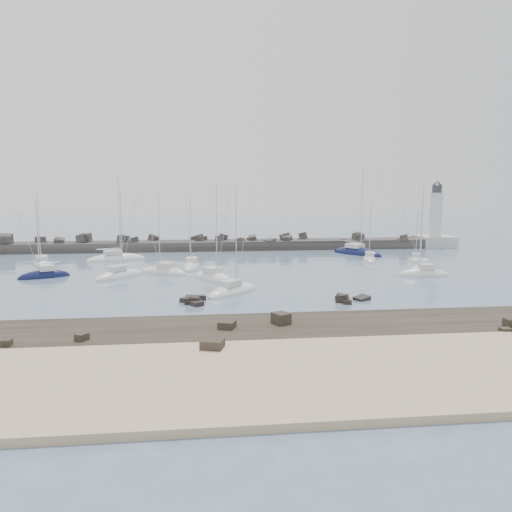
{
  "coord_description": "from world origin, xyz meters",
  "views": [
    {
      "loc": [
        -2.59,
        -62.22,
        12.11
      ],
      "look_at": [
        5.88,
        12.0,
        2.08
      ],
      "focal_mm": 35.0,
      "sensor_mm": 36.0,
      "label": 1
    }
  ],
  "objects_px": {
    "sailboat_7": "(233,292)",
    "lighthouse": "(435,232)",
    "sailboat_10": "(369,260)",
    "sailboat_14": "(214,279)",
    "sailboat_6": "(192,267)",
    "sailboat_11": "(421,271)",
    "sailboat_12": "(416,260)",
    "sailboat_1": "(42,265)",
    "sailboat_4": "(116,259)",
    "sailboat_2": "(44,276)",
    "sailboat_3": "(119,276)",
    "sailboat_5": "(164,273)",
    "sailboat_8": "(357,253)",
    "sailboat_9": "(424,275)"
  },
  "relations": [
    {
      "from": "sailboat_7",
      "to": "lighthouse",
      "type": "bearing_deg",
      "value": 43.07
    },
    {
      "from": "lighthouse",
      "to": "sailboat_4",
      "type": "distance_m",
      "value": 65.34
    },
    {
      "from": "sailboat_6",
      "to": "sailboat_7",
      "type": "relative_size",
      "value": 0.89
    },
    {
      "from": "sailboat_4",
      "to": "sailboat_12",
      "type": "relative_size",
      "value": 1.69
    },
    {
      "from": "sailboat_3",
      "to": "sailboat_6",
      "type": "bearing_deg",
      "value": 34.92
    },
    {
      "from": "sailboat_8",
      "to": "sailboat_11",
      "type": "height_order",
      "value": "sailboat_8"
    },
    {
      "from": "sailboat_4",
      "to": "sailboat_14",
      "type": "distance_m",
      "value": 26.33
    },
    {
      "from": "sailboat_14",
      "to": "sailboat_10",
      "type": "bearing_deg",
      "value": 29.84
    },
    {
      "from": "sailboat_6",
      "to": "lighthouse",
      "type": "bearing_deg",
      "value": 24.77
    },
    {
      "from": "sailboat_9",
      "to": "sailboat_1",
      "type": "bearing_deg",
      "value": 164.08
    },
    {
      "from": "sailboat_2",
      "to": "lighthouse",
      "type": "bearing_deg",
      "value": 22.6
    },
    {
      "from": "sailboat_6",
      "to": "sailboat_10",
      "type": "xyz_separation_m",
      "value": [
        30.08,
        4.82,
        -0.01
      ]
    },
    {
      "from": "sailboat_5",
      "to": "sailboat_9",
      "type": "height_order",
      "value": "sailboat_5"
    },
    {
      "from": "sailboat_3",
      "to": "sailboat_9",
      "type": "height_order",
      "value": "sailboat_3"
    },
    {
      "from": "sailboat_3",
      "to": "sailboat_14",
      "type": "relative_size",
      "value": 0.96
    },
    {
      "from": "sailboat_12",
      "to": "lighthouse",
      "type": "bearing_deg",
      "value": 56.81
    },
    {
      "from": "sailboat_8",
      "to": "sailboat_4",
      "type": "bearing_deg",
      "value": -175.81
    },
    {
      "from": "lighthouse",
      "to": "sailboat_1",
      "type": "xyz_separation_m",
      "value": [
        -74.73,
        -18.05,
        -2.95
      ]
    },
    {
      "from": "sailboat_5",
      "to": "sailboat_4",
      "type": "bearing_deg",
      "value": 121.64
    },
    {
      "from": "lighthouse",
      "to": "sailboat_8",
      "type": "height_order",
      "value": "sailboat_8"
    },
    {
      "from": "sailboat_10",
      "to": "sailboat_5",
      "type": "bearing_deg",
      "value": -164.47
    },
    {
      "from": "sailboat_4",
      "to": "sailboat_5",
      "type": "distance_m",
      "value": 17.35
    },
    {
      "from": "sailboat_11",
      "to": "sailboat_12",
      "type": "relative_size",
      "value": 1.56
    },
    {
      "from": "sailboat_6",
      "to": "sailboat_9",
      "type": "height_order",
      "value": "sailboat_6"
    },
    {
      "from": "sailboat_12",
      "to": "sailboat_14",
      "type": "relative_size",
      "value": 0.69
    },
    {
      "from": "sailboat_4",
      "to": "sailboat_11",
      "type": "xyz_separation_m",
      "value": [
        46.89,
        -17.2,
        0.01
      ]
    },
    {
      "from": "lighthouse",
      "to": "sailboat_2",
      "type": "height_order",
      "value": "lighthouse"
    },
    {
      "from": "sailboat_10",
      "to": "sailboat_7",
      "type": "bearing_deg",
      "value": -136.01
    },
    {
      "from": "lighthouse",
      "to": "sailboat_9",
      "type": "xyz_separation_m",
      "value": [
        -18.26,
        -34.16,
        -2.94
      ]
    },
    {
      "from": "sailboat_5",
      "to": "sailboat_7",
      "type": "relative_size",
      "value": 0.94
    },
    {
      "from": "lighthouse",
      "to": "sailboat_2",
      "type": "xyz_separation_m",
      "value": [
        -70.96,
        -29.53,
        -2.94
      ]
    },
    {
      "from": "sailboat_3",
      "to": "sailboat_5",
      "type": "relative_size",
      "value": 1.03
    },
    {
      "from": "sailboat_10",
      "to": "sailboat_14",
      "type": "xyz_separation_m",
      "value": [
        -26.96,
        -15.47,
        0.0
      ]
    },
    {
      "from": "sailboat_1",
      "to": "sailboat_12",
      "type": "xyz_separation_m",
      "value": [
        61.64,
        -1.95,
        -0.01
      ]
    },
    {
      "from": "sailboat_2",
      "to": "sailboat_3",
      "type": "distance_m",
      "value": 10.26
    },
    {
      "from": "sailboat_11",
      "to": "sailboat_7",
      "type": "bearing_deg",
      "value": -156.9
    },
    {
      "from": "sailboat_5",
      "to": "sailboat_2",
      "type": "bearing_deg",
      "value": -174.92
    },
    {
      "from": "sailboat_14",
      "to": "sailboat_6",
      "type": "bearing_deg",
      "value": 106.36
    },
    {
      "from": "sailboat_11",
      "to": "sailboat_9",
      "type": "bearing_deg",
      "value": -108.96
    },
    {
      "from": "sailboat_7",
      "to": "sailboat_8",
      "type": "height_order",
      "value": "sailboat_8"
    },
    {
      "from": "sailboat_11",
      "to": "sailboat_12",
      "type": "xyz_separation_m",
      "value": [
        3.92,
        10.51,
        -0.01
      ]
    },
    {
      "from": "sailboat_3",
      "to": "sailboat_5",
      "type": "xyz_separation_m",
      "value": [
        5.94,
        2.26,
        0.0
      ]
    },
    {
      "from": "sailboat_1",
      "to": "sailboat_4",
      "type": "distance_m",
      "value": 11.82
    },
    {
      "from": "sailboat_9",
      "to": "sailboat_14",
      "type": "xyz_separation_m",
      "value": [
        -29.46,
        0.06,
        -0.01
      ]
    },
    {
      "from": "sailboat_6",
      "to": "sailboat_12",
      "type": "relative_size",
      "value": 1.29
    },
    {
      "from": "sailboat_6",
      "to": "sailboat_11",
      "type": "relative_size",
      "value": 0.83
    },
    {
      "from": "sailboat_2",
      "to": "sailboat_9",
      "type": "relative_size",
      "value": 0.95
    },
    {
      "from": "lighthouse",
      "to": "sailboat_14",
      "type": "distance_m",
      "value": 58.73
    },
    {
      "from": "sailboat_10",
      "to": "sailboat_11",
      "type": "xyz_separation_m",
      "value": [
        3.76,
        -11.88,
        0.01
      ]
    },
    {
      "from": "sailboat_9",
      "to": "sailboat_8",
      "type": "bearing_deg",
      "value": 94.64
    }
  ]
}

